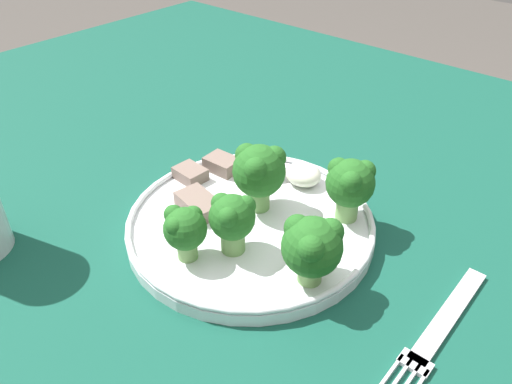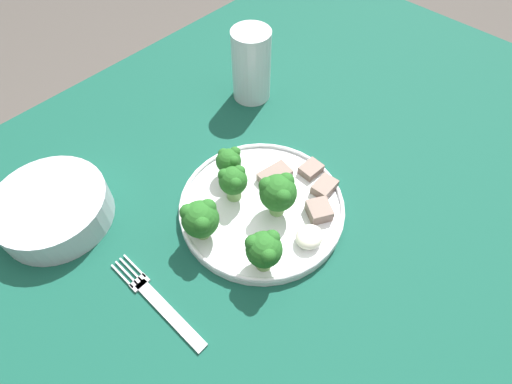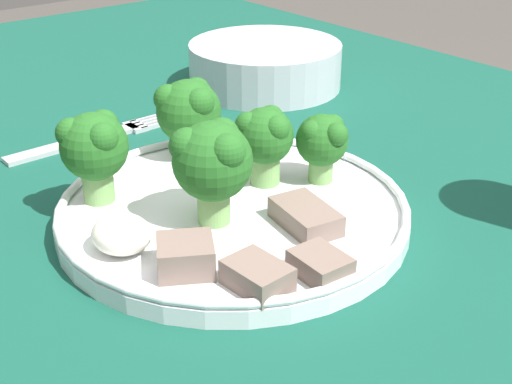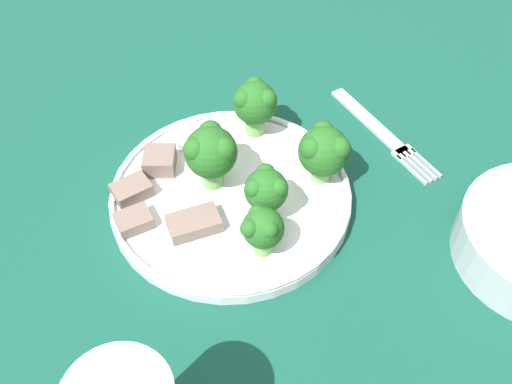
% 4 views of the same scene
% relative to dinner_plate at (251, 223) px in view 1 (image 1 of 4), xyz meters
% --- Properties ---
extents(table, '(1.34, 1.01, 0.73)m').
position_rel_dinner_plate_xyz_m(table, '(0.01, -0.05, -0.10)').
color(table, '#114738').
rests_on(table, ground_plane).
extents(dinner_plate, '(0.24, 0.24, 0.02)m').
position_rel_dinner_plate_xyz_m(dinner_plate, '(0.00, 0.00, 0.00)').
color(dinner_plate, white).
rests_on(dinner_plate, table).
extents(fork, '(0.02, 0.17, 0.00)m').
position_rel_dinner_plate_xyz_m(fork, '(-0.19, -0.00, -0.01)').
color(fork, '#B2B2B7').
rests_on(fork, table).
extents(broccoli_floret_near_rim_left, '(0.05, 0.05, 0.07)m').
position_rel_dinner_plate_xyz_m(broccoli_floret_near_rim_left, '(0.01, -0.02, 0.05)').
color(broccoli_floret_near_rim_left, '#709E56').
rests_on(broccoli_floret_near_rim_left, dinner_plate).
extents(broccoli_floret_center_left, '(0.05, 0.05, 0.06)m').
position_rel_dinner_plate_xyz_m(broccoli_floret_center_left, '(-0.07, -0.07, 0.04)').
color(broccoli_floret_center_left, '#709E56').
rests_on(broccoli_floret_center_left, dinner_plate).
extents(broccoli_floret_back_left, '(0.05, 0.05, 0.06)m').
position_rel_dinner_plate_xyz_m(broccoli_floret_back_left, '(-0.09, 0.03, 0.04)').
color(broccoli_floret_back_left, '#709E56').
rests_on(broccoli_floret_back_left, dinner_plate).
extents(broccoli_floret_front_left, '(0.04, 0.04, 0.06)m').
position_rel_dinner_plate_xyz_m(broccoli_floret_front_left, '(-0.02, 0.04, 0.04)').
color(broccoli_floret_front_left, '#709E56').
rests_on(broccoli_floret_front_left, dinner_plate).
extents(broccoli_floret_center_back, '(0.04, 0.04, 0.05)m').
position_rel_dinner_plate_xyz_m(broccoli_floret_center_back, '(0.01, 0.08, 0.04)').
color(broccoli_floret_center_back, '#709E56').
rests_on(broccoli_floret_center_back, dinner_plate).
extents(meat_slice_front_slice, '(0.04, 0.04, 0.02)m').
position_rel_dinner_plate_xyz_m(meat_slice_front_slice, '(0.04, -0.07, 0.01)').
color(meat_slice_front_slice, '#756056').
rests_on(meat_slice_front_slice, dinner_plate).
extents(meat_slice_middle_slice, '(0.05, 0.04, 0.01)m').
position_rel_dinner_plate_xyz_m(meat_slice_middle_slice, '(0.05, 0.02, 0.01)').
color(meat_slice_middle_slice, '#756056').
rests_on(meat_slice_middle_slice, dinner_plate).
extents(meat_slice_rear_slice, '(0.04, 0.03, 0.02)m').
position_rel_dinner_plate_xyz_m(meat_slice_rear_slice, '(0.09, -0.05, 0.01)').
color(meat_slice_rear_slice, '#756056').
rests_on(meat_slice_rear_slice, dinner_plate).
extents(meat_slice_edge_slice, '(0.03, 0.03, 0.01)m').
position_rel_dinner_plate_xyz_m(meat_slice_edge_slice, '(0.10, -0.01, 0.01)').
color(meat_slice_edge_slice, '#756056').
rests_on(meat_slice_edge_slice, dinner_plate).
extents(sauce_dollop, '(0.04, 0.04, 0.02)m').
position_rel_dinner_plate_xyz_m(sauce_dollop, '(0.00, -0.09, 0.01)').
color(sauce_dollop, silver).
rests_on(sauce_dollop, dinner_plate).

